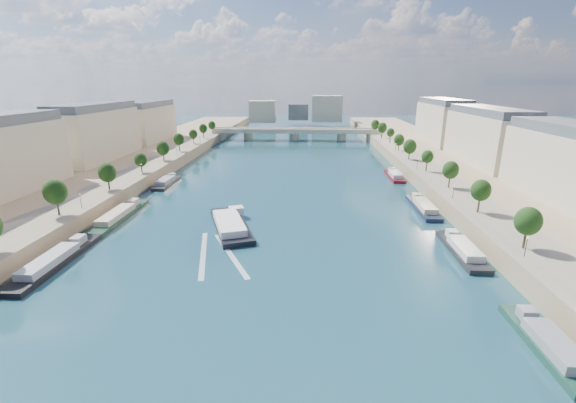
# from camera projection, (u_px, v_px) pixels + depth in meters

# --- Properties ---
(ground) EXTENTS (700.00, 700.00, 0.00)m
(ground) POSITION_uv_depth(u_px,v_px,m) (281.00, 198.00, 132.98)
(ground) COLOR #0D353B
(ground) RESTS_ON ground
(quay_left) EXTENTS (44.00, 520.00, 5.00)m
(quay_left) POSITION_uv_depth(u_px,v_px,m) (77.00, 188.00, 135.84)
(quay_left) COLOR #9E8460
(quay_left) RESTS_ON ground
(quay_right) EXTENTS (44.00, 520.00, 5.00)m
(quay_right) POSITION_uv_depth(u_px,v_px,m) (495.00, 194.00, 128.63)
(quay_right) COLOR #9E8460
(quay_right) RESTS_ON ground
(pave_left) EXTENTS (14.00, 520.00, 0.10)m
(pave_left) POSITION_uv_depth(u_px,v_px,m) (118.00, 181.00, 134.33)
(pave_left) COLOR gray
(pave_left) RESTS_ON quay_left
(pave_right) EXTENTS (14.00, 520.00, 0.10)m
(pave_right) POSITION_uv_depth(u_px,v_px,m) (450.00, 186.00, 128.63)
(pave_right) COLOR gray
(pave_right) RESTS_ON quay_right
(trees_left) EXTENTS (4.80, 268.80, 8.26)m
(trees_left) POSITION_uv_depth(u_px,v_px,m) (124.00, 165.00, 134.52)
(trees_left) COLOR #382B1E
(trees_left) RESTS_ON ground
(trees_right) EXTENTS (4.80, 268.80, 8.26)m
(trees_right) POSITION_uv_depth(u_px,v_px,m) (437.00, 164.00, 136.65)
(trees_right) COLOR #382B1E
(trees_right) RESTS_ON ground
(lamps_left) EXTENTS (0.36, 200.36, 4.28)m
(lamps_left) POSITION_uv_depth(u_px,v_px,m) (116.00, 181.00, 123.76)
(lamps_left) COLOR black
(lamps_left) RESTS_ON ground
(lamps_right) EXTENTS (0.36, 200.36, 4.28)m
(lamps_right) POSITION_uv_depth(u_px,v_px,m) (433.00, 174.00, 132.81)
(lamps_right) COLOR black
(lamps_right) RESTS_ON ground
(buildings_left) EXTENTS (16.00, 226.00, 23.20)m
(buildings_left) POSITION_uv_depth(u_px,v_px,m) (56.00, 143.00, 143.78)
(buildings_left) COLOR beige
(buildings_left) RESTS_ON ground
(buildings_right) EXTENTS (16.00, 226.00, 23.20)m
(buildings_right) POSITION_uv_depth(u_px,v_px,m) (523.00, 147.00, 135.28)
(buildings_right) COLOR beige
(buildings_right) RESTS_ON ground
(skyline) EXTENTS (79.00, 42.00, 22.00)m
(skyline) POSITION_uv_depth(u_px,v_px,m) (302.00, 110.00, 337.77)
(skyline) COLOR beige
(skyline) RESTS_ON ground
(bridge) EXTENTS (112.00, 12.00, 8.15)m
(bridge) POSITION_uv_depth(u_px,v_px,m) (295.00, 133.00, 262.40)
(bridge) COLOR #C1B79E
(bridge) RESTS_ON ground
(tour_barge) EXTENTS (17.13, 29.23, 3.82)m
(tour_barge) POSITION_uv_depth(u_px,v_px,m) (231.00, 225.00, 104.93)
(tour_barge) COLOR black
(tour_barge) RESTS_ON ground
(wake) EXTENTS (16.28, 25.62, 0.04)m
(wake) POSITION_uv_depth(u_px,v_px,m) (217.00, 254.00, 89.42)
(wake) COLOR silver
(wake) RESTS_ON ground
(moored_barges_left) EXTENTS (5.00, 162.50, 3.60)m
(moored_barges_left) POSITION_uv_depth(u_px,v_px,m) (51.00, 265.00, 82.37)
(moored_barges_left) COLOR #171734
(moored_barges_left) RESTS_ON ground
(moored_barges_right) EXTENTS (5.00, 162.54, 3.60)m
(moored_barges_right) POSITION_uv_depth(u_px,v_px,m) (463.00, 251.00, 88.91)
(moored_barges_right) COLOR black
(moored_barges_right) RESTS_ON ground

